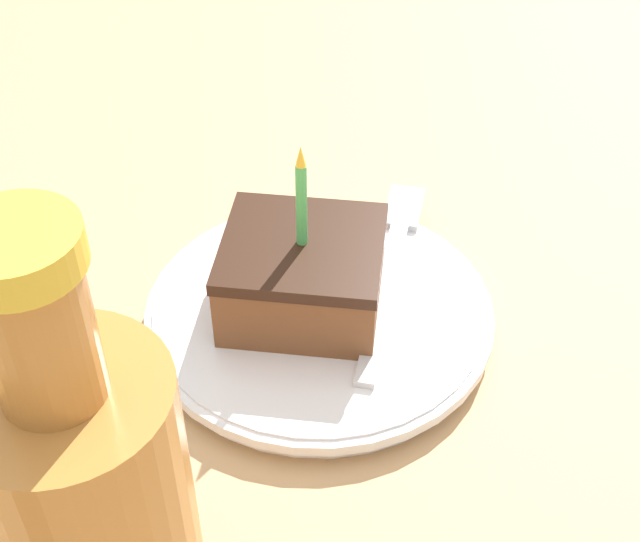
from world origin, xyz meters
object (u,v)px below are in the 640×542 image
object	(u,v)px
cake_slice	(303,272)
plate	(320,310)
fork	(392,261)
bottle	(100,538)

from	to	relation	value
cake_slice	plate	bearing A→B (deg)	-74.43
cake_slice	fork	distance (m)	0.07
cake_slice	fork	size ratio (longest dim) A/B	0.61
cake_slice	bottle	distance (m)	0.24
fork	bottle	bearing A→B (deg)	160.17
cake_slice	fork	bearing A→B (deg)	-50.18
plate	cake_slice	distance (m)	0.03
plate	cake_slice	xyz separation A→B (m)	(-0.00, 0.01, 0.03)
cake_slice	bottle	size ratio (longest dim) A/B	0.47
fork	bottle	size ratio (longest dim) A/B	0.76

